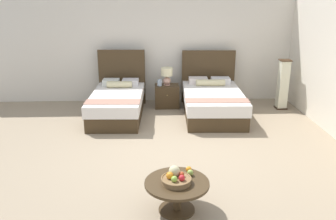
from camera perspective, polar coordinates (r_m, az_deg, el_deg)
name	(u,v)px	position (r m, az deg, el deg)	size (l,w,h in m)	color
ground_plane	(169,153)	(6.30, 0.16, -6.80)	(10.08, 10.07, 0.02)	gray
wall_back	(163,47)	(9.03, -0.76, 10.07)	(10.08, 0.12, 2.74)	silver
bed_near_window	(118,102)	(8.07, -8.00, 1.23)	(1.19, 2.13, 1.34)	#3E2D1A
bed_near_corner	(212,101)	(8.14, 7.06, 1.42)	(1.37, 2.20, 1.31)	#3E2D1A
nightstand	(167,96)	(8.64, -0.18, 2.23)	(0.58, 0.45, 0.54)	#3E2D1A
table_lamp	(167,75)	(8.53, -0.18, 5.66)	(0.27, 0.27, 0.42)	#D59F8B
vase	(160,83)	(8.50, -1.34, 4.37)	(0.11, 0.11, 0.14)	#AABBCC
coffee_table	(177,189)	(4.61, 1.42, -12.50)	(0.81, 0.81, 0.41)	#3E2D1A
fruit_bowl	(176,178)	(4.51, 1.26, -10.78)	(0.38, 0.38, 0.20)	brown
loose_apple	(190,173)	(4.68, 3.54, -9.93)	(0.08, 0.08, 0.08)	#87A344
loose_orange	(189,169)	(4.77, 3.32, -9.39)	(0.08, 0.08, 0.08)	orange
floor_lamp_corner	(283,85)	(8.87, 17.81, 3.87)	(0.25, 0.25, 1.17)	#372414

